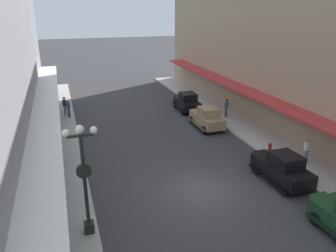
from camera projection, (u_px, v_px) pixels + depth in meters
name	position (u px, v px, depth m)	size (l,w,h in m)	color
ground_plane	(202.00, 190.00, 18.58)	(200.00, 200.00, 0.00)	#38383A
sidewalk_left	(63.00, 214.00, 16.33)	(3.00, 60.00, 0.15)	#B7B5AD
sidewalk_right	(310.00, 169.00, 20.79)	(3.00, 60.00, 0.15)	#B7B5AD
parked_car_0	(187.00, 101.00, 32.59)	(2.31, 4.32, 1.84)	black
parked_car_1	(282.00, 167.00, 19.20)	(2.23, 4.29, 1.84)	black
parked_car_3	(207.00, 117.00, 27.87)	(2.17, 4.27, 1.84)	#997F5B
lamp_post_with_clock	(84.00, 176.00, 13.95)	(1.42, 0.44, 5.16)	black
fire_hydrant	(270.00, 148.00, 22.73)	(0.24, 0.24, 0.82)	#B21E19
pedestrian_0	(53.00, 114.00, 28.55)	(0.36, 0.28, 1.67)	#2D2D33
pedestrian_1	(65.00, 106.00, 30.86)	(0.36, 0.28, 1.67)	slate
pedestrian_2	(307.00, 150.00, 21.35)	(0.36, 0.24, 1.64)	slate
pedestrian_3	(226.00, 108.00, 30.19)	(0.36, 0.28, 1.67)	#4C4238
pedestrian_5	(69.00, 108.00, 30.15)	(0.36, 0.24, 1.64)	#4C4238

